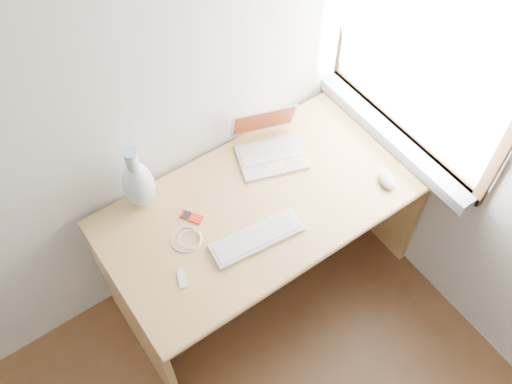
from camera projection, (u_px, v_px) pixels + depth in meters
window at (420, 50)px, 2.21m from camera, size 0.11×0.99×1.10m
desk at (254, 213)px, 2.66m from camera, size 1.42×0.71×0.75m
laptop at (267, 146)px, 2.55m from camera, size 0.35×0.34×0.20m
external_keyboard at (257, 238)px, 2.32m from camera, size 0.40×0.16×0.02m
mouse at (387, 179)px, 2.48m from camera, size 0.10×0.13×0.04m
ipod at (191, 217)px, 2.38m from camera, size 0.09×0.10×0.01m
cable_coil at (186, 239)px, 2.32m from camera, size 0.15×0.15×0.01m
remote at (182, 279)px, 2.22m from camera, size 0.06×0.09×0.01m
vase at (138, 183)px, 2.32m from camera, size 0.13×0.13×0.33m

